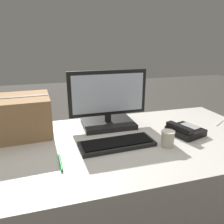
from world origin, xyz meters
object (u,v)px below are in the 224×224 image
paper_cup_left (168,139)px  spoon (221,122)px  keyboard (117,144)px  cardboard_box (17,116)px  pen_marker (60,163)px  monitor (108,104)px  desk_phone (185,130)px

paper_cup_left → spoon: paper_cup_left is taller
paper_cup_left → spoon: size_ratio=0.64×
spoon → paper_cup_left: bearing=170.1°
keyboard → paper_cup_left: 0.28m
cardboard_box → pen_marker: 0.49m
monitor → spoon: 0.84m
desk_phone → spoon: (0.38, 0.11, -0.02)m
paper_cup_left → monitor: bearing=121.6°
monitor → paper_cup_left: monitor is taller
monitor → cardboard_box: 0.58m
pen_marker → paper_cup_left: bearing=-89.8°
monitor → pen_marker: (-0.35, -0.41, -0.15)m
desk_phone → pen_marker: desk_phone is taller
spoon → pen_marker: (-1.16, -0.25, 0.00)m
desk_phone → cardboard_box: (-1.00, 0.29, 0.09)m
monitor → desk_phone: monitor is taller
desk_phone → pen_marker: bearing=173.0°
paper_cup_left → cardboard_box: cardboard_box is taller
monitor → pen_marker: 0.56m
keyboard → desk_phone: bearing=1.1°
monitor → spoon: monitor is taller
spoon → pen_marker: bearing=160.5°
keyboard → pen_marker: bearing=-165.0°
monitor → desk_phone: size_ratio=2.26×
desk_phone → cardboard_box: 1.05m
keyboard → cardboard_box: bearing=146.4°
keyboard → desk_phone: 0.46m
desk_phone → spoon: size_ratio=1.65×
keyboard → cardboard_box: (-0.54, 0.32, 0.11)m
keyboard → spoon: 0.85m
pen_marker → cardboard_box: bearing=26.2°
desk_phone → pen_marker: size_ratio=1.55×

